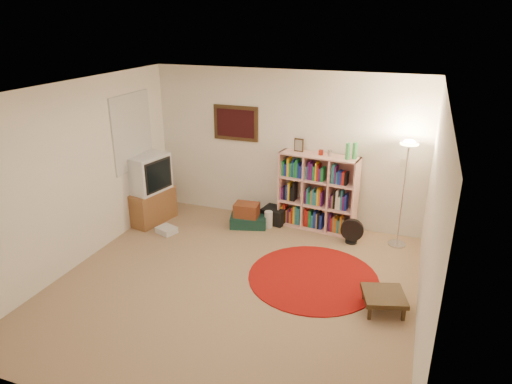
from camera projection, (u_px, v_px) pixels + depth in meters
The scene contains 12 objects.
room at pixel (228, 194), 5.50m from camera, with size 4.54×4.54×2.54m.
bookshelf at pixel (317, 193), 7.30m from camera, with size 1.28×0.50×1.50m.
floor_lamp at pixel (407, 159), 6.45m from camera, with size 0.40×0.40×1.65m.
floor_fan at pixel (352, 231), 6.93m from camera, with size 0.35×0.20×0.40m.
tv_stand at pixel (148, 189), 7.58m from camera, with size 0.71×0.89×1.16m.
dvd_box at pixel (167, 230), 7.31m from camera, with size 0.36×0.33×0.10m.
suitcase at pixel (248, 221), 7.54m from camera, with size 0.67×0.52×0.19m.
wicker_basket at pixel (247, 210), 7.44m from camera, with size 0.41×0.31×0.22m.
duffel_bag at pixel (275, 215), 7.65m from camera, with size 0.43×0.38×0.26m.
paper_towel at pixel (268, 219), 7.48m from camera, with size 0.16×0.16×0.28m.
red_rug at pixel (313, 277), 6.07m from camera, with size 1.73×1.73×0.02m.
side_table at pixel (384, 296), 5.36m from camera, with size 0.60×0.60×0.22m.
Camera 1 is at (2.01, -4.64, 3.28)m, focal length 32.00 mm.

